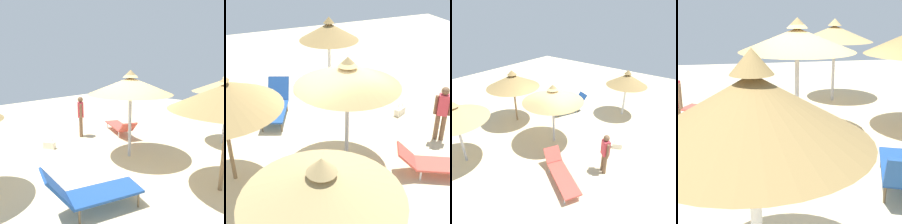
# 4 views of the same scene
# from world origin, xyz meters

# --- Properties ---
(ground) EXTENTS (24.00, 24.00, 0.10)m
(ground) POSITION_xyz_m (0.00, 0.00, -0.05)
(ground) COLOR beige
(parasol_umbrella_back) EXTENTS (2.49, 2.49, 2.65)m
(parasol_umbrella_back) POSITION_xyz_m (0.58, 0.15, 2.19)
(parasol_umbrella_back) COLOR #B2B2B7
(parasol_umbrella_back) RESTS_ON ground
(lounge_chair_edge) EXTENTS (1.53, 2.13, 0.71)m
(lounge_chair_edge) POSITION_xyz_m (2.14, 1.82, 0.33)
(lounge_chair_edge) COLOR #CC4C3F
(lounge_chair_edge) RESTS_ON ground
(lounge_chair_near_left) EXTENTS (2.02, 1.34, 0.98)m
(lounge_chair_near_left) POSITION_xyz_m (-2.13, -0.98, 0.44)
(lounge_chair_near_left) COLOR #1E478C
(lounge_chair_near_left) RESTS_ON ground
(person_standing_near_right) EXTENTS (0.34, 0.38, 1.57)m
(person_standing_near_right) POSITION_xyz_m (0.89, 2.78, 0.88)
(person_standing_near_right) COLOR brown
(person_standing_near_right) RESTS_ON ground
(handbag) EXTENTS (0.32, 0.43, 0.42)m
(handbag) POSITION_xyz_m (-0.71, 2.56, 0.13)
(handbag) COLOR beige
(handbag) RESTS_ON ground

